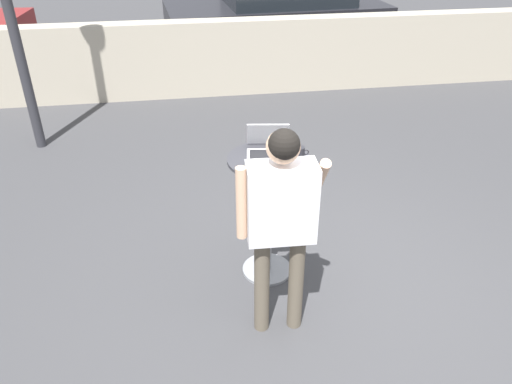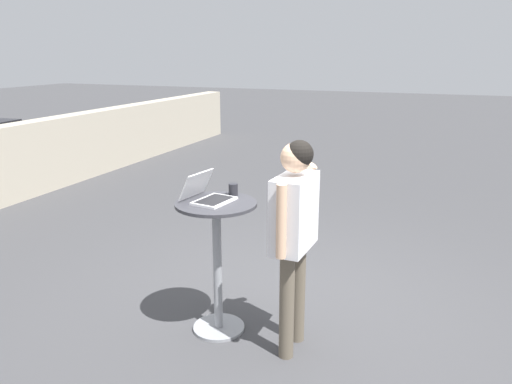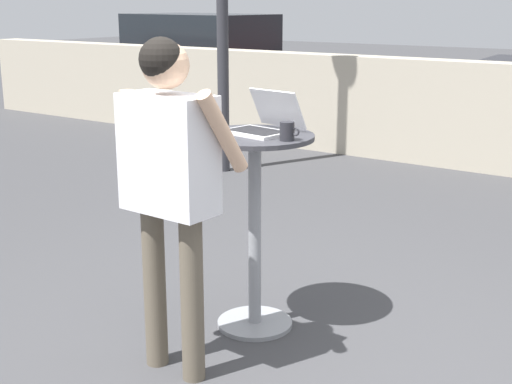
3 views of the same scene
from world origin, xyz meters
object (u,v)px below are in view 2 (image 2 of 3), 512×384
laptop (208,195)px  standing_person (294,221)px  cafe_table (217,250)px  coffee_mug (233,189)px

laptop → standing_person: 0.72m
cafe_table → laptop: size_ratio=2.87×
coffee_mug → laptop: bearing=151.9°
cafe_table → coffee_mug: size_ratio=10.00×
cafe_table → laptop: laptop is taller
laptop → standing_person: (-0.04, -0.71, -0.11)m
cafe_table → standing_person: bearing=-93.0°
laptop → coffee_mug: (0.22, -0.12, -0.00)m
laptop → standing_person: bearing=-93.4°
laptop → cafe_table: bearing=-96.9°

